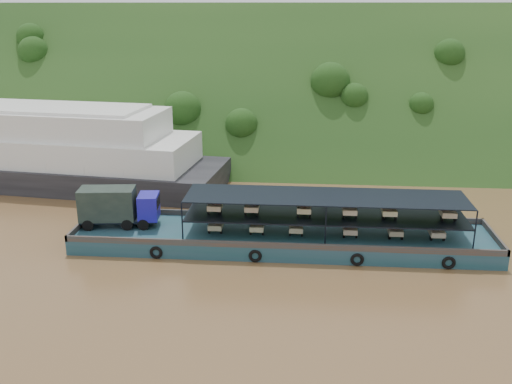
{
  "coord_description": "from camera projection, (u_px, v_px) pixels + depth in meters",
  "views": [
    {
      "loc": [
        2.14,
        -46.3,
        19.46
      ],
      "look_at": [
        -2.0,
        3.0,
        3.2
      ],
      "focal_mm": 40.0,
      "sensor_mm": 36.0,
      "label": 1
    }
  ],
  "objects": [
    {
      "name": "ground",
      "position": [
        276.0,
        238.0,
        50.08
      ],
      "size": [
        160.0,
        160.0,
        0.0
      ],
      "primitive_type": "plane",
      "color": "brown",
      "rests_on": "ground"
    },
    {
      "name": "hillside",
      "position": [
        288.0,
        143.0,
        84.16
      ],
      "size": [
        140.0,
        39.6,
        39.6
      ],
      "primitive_type": "cube",
      "rotation": [
        0.79,
        0.0,
        0.0
      ],
      "color": "#163513",
      "rests_on": "ground"
    },
    {
      "name": "cargo_barge",
      "position": [
        268.0,
        232.0,
        48.25
      ],
      "size": [
        35.02,
        7.18,
        4.61
      ],
      "color": "#144147",
      "rests_on": "ground"
    },
    {
      "name": "passenger_ferry",
      "position": [
        34.0,
        149.0,
        64.98
      ],
      "size": [
        44.65,
        15.99,
        8.84
      ],
      "rotation": [
        0.0,
        0.0,
        -0.12
      ],
      "color": "black",
      "rests_on": "ground"
    }
  ]
}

